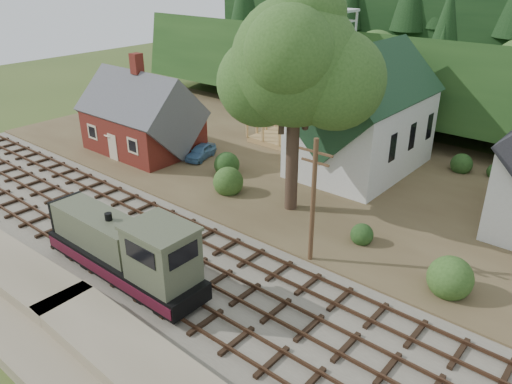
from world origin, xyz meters
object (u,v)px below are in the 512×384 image
Objects in this scene: locomotive at (127,251)px; patio_set at (117,132)px; car_blue at (201,152)px; car_green at (119,147)px.

patio_set is (-16.76, 11.51, 0.53)m from locomotive.
car_blue is at bearing 123.19° from locomotive.
locomotive reaches higher than car_green.
locomotive is 20.34m from patio_set.
car_green is (-17.23, 11.89, -1.12)m from locomotive.
car_green is at bearing 145.39° from locomotive.
locomotive reaches higher than car_blue.
car_blue is at bearing -61.88° from car_green.
locomotive is 18.91m from car_blue.
patio_set is (-6.43, -4.29, 1.60)m from car_blue.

